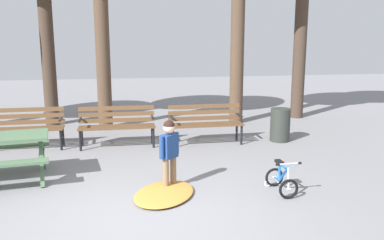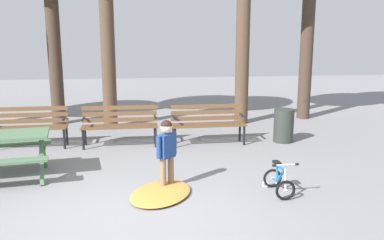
{
  "view_description": "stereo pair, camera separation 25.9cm",
  "coord_description": "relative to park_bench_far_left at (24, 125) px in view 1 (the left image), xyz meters",
  "views": [
    {
      "loc": [
        -0.16,
        -4.98,
        2.34
      ],
      "look_at": [
        1.11,
        2.1,
        0.85
      ],
      "focal_mm": 38.49,
      "sensor_mm": 36.0,
      "label": 1
    },
    {
      "loc": [
        0.1,
        -5.02,
        2.34
      ],
      "look_at": [
        1.11,
        2.1,
        0.85
      ],
      "focal_mm": 38.49,
      "sensor_mm": 36.0,
      "label": 2
    }
  ],
  "objects": [
    {
      "name": "park_bench_left",
      "position": [
        1.9,
        -0.12,
        0.0
      ],
      "size": [
        1.6,
        0.47,
        0.85
      ],
      "color": "brown",
      "rests_on": "ground"
    },
    {
      "name": "park_bench_far_left",
      "position": [
        0.0,
        0.0,
        0.0
      ],
      "size": [
        1.6,
        0.47,
        0.85
      ],
      "color": "brown",
      "rests_on": "ground"
    },
    {
      "name": "ground",
      "position": [
        2.13,
        -3.84,
        -0.51
      ],
      "size": [
        36.0,
        36.0,
        0.0
      ],
      "primitive_type": "plane",
      "color": "gray"
    },
    {
      "name": "kids_bicycle",
      "position": [
        4.33,
        -3.26,
        -0.31
      ],
      "size": [
        0.39,
        0.57,
        0.54
      ],
      "color": "black",
      "rests_on": "ground"
    },
    {
      "name": "park_bench_right",
      "position": [
        3.8,
        -0.23,
        0.0
      ],
      "size": [
        1.6,
        0.47,
        0.85
      ],
      "color": "brown",
      "rests_on": "ground"
    },
    {
      "name": "leaf_pile",
      "position": [
        2.58,
        -3.08,
        -0.48
      ],
      "size": [
        1.29,
        1.42,
        0.07
      ],
      "primitive_type": "ellipsoid",
      "rotation": [
        0.0,
        0.0,
        1.05
      ],
      "color": "#C68438",
      "rests_on": "ground"
    },
    {
      "name": "child_standing",
      "position": [
        2.69,
        -2.79,
        0.13
      ],
      "size": [
        0.33,
        0.3,
        1.08
      ],
      "color": "#7F664C",
      "rests_on": "ground"
    },
    {
      "name": "trash_bin",
      "position": [
        5.5,
        -0.31,
        -0.14
      ],
      "size": [
        0.44,
        0.44,
        0.74
      ],
      "primitive_type": "cylinder",
      "color": "#2D332D",
      "rests_on": "ground"
    }
  ]
}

